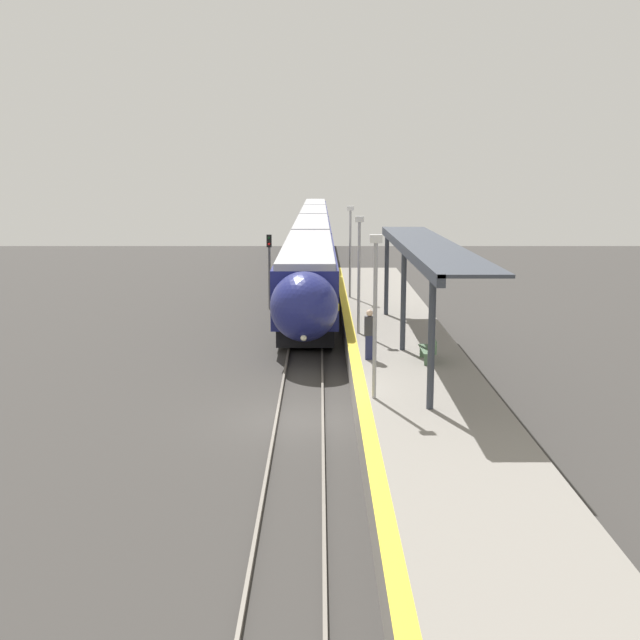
{
  "coord_description": "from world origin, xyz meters",
  "views": [
    {
      "loc": [
        0.63,
        -24.04,
        7.62
      ],
      "look_at": [
        0.6,
        5.16,
        2.23
      ],
      "focal_mm": 45.0,
      "sensor_mm": 36.0,
      "label": 1
    }
  ],
  "objects_px": {
    "platform_bench": "(431,348)",
    "lamppost_mid": "(360,266)",
    "train": "(314,233)",
    "lamppost_far": "(351,245)",
    "person_waiting": "(370,333)",
    "railway_signal": "(270,264)",
    "lamppost_near": "(376,305)"
  },
  "relations": [
    {
      "from": "person_waiting",
      "to": "lamppost_far",
      "type": "relative_size",
      "value": 0.37
    },
    {
      "from": "person_waiting",
      "to": "railway_signal",
      "type": "xyz_separation_m",
      "value": [
        -4.61,
        16.67,
        0.62
      ]
    },
    {
      "from": "railway_signal",
      "to": "lamppost_mid",
      "type": "xyz_separation_m",
      "value": [
        4.45,
        -11.91,
        1.24
      ]
    },
    {
      "from": "lamppost_mid",
      "to": "railway_signal",
      "type": "bearing_deg",
      "value": 110.48
    },
    {
      "from": "train",
      "to": "lamppost_mid",
      "type": "height_order",
      "value": "lamppost_mid"
    },
    {
      "from": "person_waiting",
      "to": "lamppost_mid",
      "type": "distance_m",
      "value": 5.11
    },
    {
      "from": "person_waiting",
      "to": "railway_signal",
      "type": "distance_m",
      "value": 17.31
    },
    {
      "from": "person_waiting",
      "to": "railway_signal",
      "type": "relative_size",
      "value": 0.43
    },
    {
      "from": "train",
      "to": "lamppost_far",
      "type": "xyz_separation_m",
      "value": [
        2.24,
        -29.76,
        1.57
      ]
    },
    {
      "from": "lamppost_mid",
      "to": "lamppost_far",
      "type": "height_order",
      "value": "same"
    },
    {
      "from": "lamppost_near",
      "to": "platform_bench",
      "type": "bearing_deg",
      "value": 64.14
    },
    {
      "from": "platform_bench",
      "to": "railway_signal",
      "type": "xyz_separation_m",
      "value": [
        -6.72,
        16.99,
        1.09
      ]
    },
    {
      "from": "person_waiting",
      "to": "lamppost_far",
      "type": "bearing_deg",
      "value": 90.62
    },
    {
      "from": "platform_bench",
      "to": "lamppost_mid",
      "type": "distance_m",
      "value": 6.03
    },
    {
      "from": "railway_signal",
      "to": "lamppost_near",
      "type": "xyz_separation_m",
      "value": [
        4.45,
        -21.68,
        1.24
      ]
    },
    {
      "from": "lamppost_near",
      "to": "train",
      "type": "bearing_deg",
      "value": 92.6
    },
    {
      "from": "train",
      "to": "person_waiting",
      "type": "relative_size",
      "value": 47.07
    },
    {
      "from": "person_waiting",
      "to": "platform_bench",
      "type": "bearing_deg",
      "value": -8.45
    },
    {
      "from": "railway_signal",
      "to": "lamppost_near",
      "type": "bearing_deg",
      "value": -78.41
    },
    {
      "from": "lamppost_far",
      "to": "lamppost_near",
      "type": "bearing_deg",
      "value": -90.0
    },
    {
      "from": "platform_bench",
      "to": "lamppost_mid",
      "type": "xyz_separation_m",
      "value": [
        -2.28,
        5.08,
        2.33
      ]
    },
    {
      "from": "railway_signal",
      "to": "person_waiting",
      "type": "bearing_deg",
      "value": -74.56
    },
    {
      "from": "platform_bench",
      "to": "lamppost_mid",
      "type": "bearing_deg",
      "value": 114.15
    },
    {
      "from": "train",
      "to": "railway_signal",
      "type": "height_order",
      "value": "railway_signal"
    },
    {
      "from": "train",
      "to": "railway_signal",
      "type": "bearing_deg",
      "value": -94.57
    },
    {
      "from": "platform_bench",
      "to": "train",
      "type": "bearing_deg",
      "value": 95.78
    },
    {
      "from": "train",
      "to": "person_waiting",
      "type": "height_order",
      "value": "train"
    },
    {
      "from": "person_waiting",
      "to": "lamppost_near",
      "type": "bearing_deg",
      "value": -91.8
    },
    {
      "from": "person_waiting",
      "to": "lamppost_near",
      "type": "height_order",
      "value": "lamppost_near"
    },
    {
      "from": "train",
      "to": "lamppost_mid",
      "type": "xyz_separation_m",
      "value": [
        2.24,
        -39.54,
        1.57
      ]
    },
    {
      "from": "train",
      "to": "lamppost_far",
      "type": "relative_size",
      "value": 17.52
    },
    {
      "from": "platform_bench",
      "to": "lamppost_near",
      "type": "bearing_deg",
      "value": -115.86
    }
  ]
}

